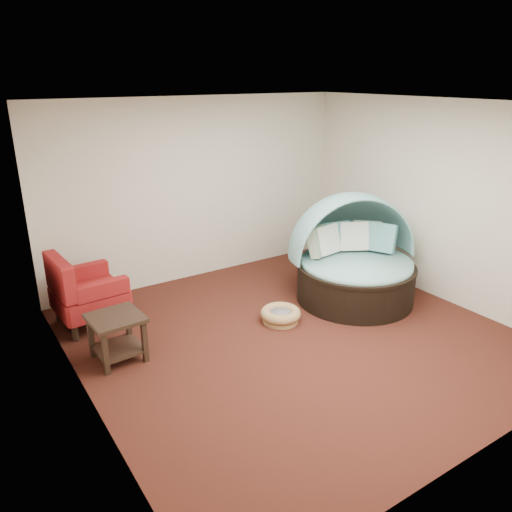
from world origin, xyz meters
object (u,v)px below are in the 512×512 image
canopy_daybed (354,251)px  pet_basket (281,315)px  red_armchair (84,293)px  side_table (117,332)px

canopy_daybed → pet_basket: bearing=-158.3°
pet_basket → red_armchair: bearing=148.4°
canopy_daybed → red_armchair: bearing=178.9°
canopy_daybed → side_table: 3.45m
red_armchair → side_table: (0.06, -1.05, -0.10)m
canopy_daybed → red_armchair: 3.72m
canopy_daybed → red_armchair: size_ratio=2.20×
side_table → red_armchair: bearing=93.4°
pet_basket → side_table: side_table is taller
red_armchair → canopy_daybed: bearing=-23.5°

